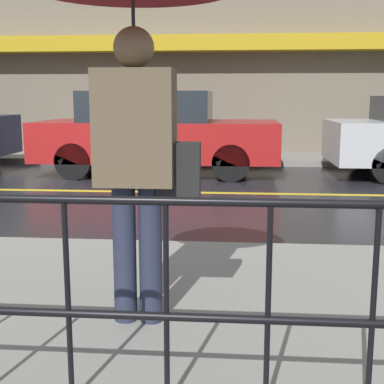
% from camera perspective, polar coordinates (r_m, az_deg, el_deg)
% --- Properties ---
extents(ground_plane, '(80.00, 80.00, 0.00)m').
position_cam_1_polar(ground_plane, '(8.28, -11.68, 0.11)').
color(ground_plane, black).
extents(sidewalk_far, '(28.00, 1.73, 0.12)m').
position_cam_1_polar(sidewalk_far, '(12.13, -6.33, 3.67)').
color(sidewalk_far, gray).
rests_on(sidewalk_far, ground_plane).
extents(lane_marking, '(25.20, 0.12, 0.01)m').
position_cam_1_polar(lane_marking, '(8.28, -11.68, 0.14)').
color(lane_marking, gold).
rests_on(lane_marking, ground_plane).
extents(building_storefront, '(28.00, 0.85, 4.67)m').
position_cam_1_polar(building_storefront, '(13.06, -5.67, 14.22)').
color(building_storefront, '#706656').
rests_on(building_storefront, ground_plane).
extents(pedestrian, '(1.12, 1.12, 2.09)m').
position_cam_1_polar(pedestrian, '(3.00, -6.19, 17.77)').
color(pedestrian, '#23283D').
rests_on(pedestrian, sidewalk_near).
extents(car_red, '(4.36, 1.91, 1.51)m').
position_cam_1_polar(car_red, '(9.92, -3.88, 6.38)').
color(car_red, maroon).
rests_on(car_red, ground_plane).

